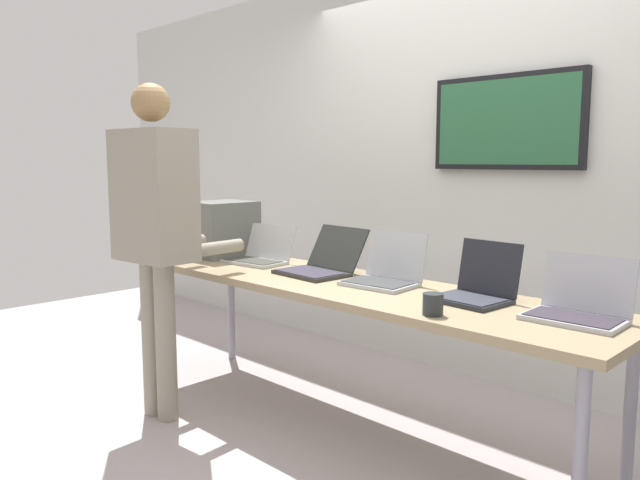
% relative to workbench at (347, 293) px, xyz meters
% --- Properties ---
extents(ground, '(8.00, 8.00, 0.04)m').
position_rel_workbench_xyz_m(ground, '(0.00, 0.00, -0.73)').
color(ground, '#A79C9D').
extents(back_wall, '(8.00, 0.11, 2.73)m').
position_rel_workbench_xyz_m(back_wall, '(0.01, 1.13, 0.66)').
color(back_wall, silver).
rests_on(back_wall, ground).
extents(workbench, '(2.83, 0.70, 0.77)m').
position_rel_workbench_xyz_m(workbench, '(0.00, 0.00, 0.00)').
color(workbench, '#917E5D').
rests_on(workbench, ground).
extents(equipment_box, '(0.34, 0.41, 0.36)m').
position_rel_workbench_xyz_m(equipment_box, '(-1.19, 0.09, 0.23)').
color(equipment_box, '#5C5E59').
rests_on(equipment_box, workbench).
extents(laptop_station_0, '(0.40, 0.33, 0.23)m').
position_rel_workbench_xyz_m(laptop_station_0, '(-0.79, 0.09, 0.11)').
color(laptop_station_0, '#B1B2B3').
rests_on(laptop_station_0, workbench).
extents(laptop_station_1, '(0.41, 0.43, 0.25)m').
position_rel_workbench_xyz_m(laptop_station_1, '(-0.27, 0.09, 0.11)').
color(laptop_station_1, '#272826').
rests_on(laptop_station_1, workbench).
extents(laptop_station_2, '(0.37, 0.33, 0.26)m').
position_rel_workbench_xyz_m(laptop_station_2, '(0.17, 0.11, 0.11)').
color(laptop_station_2, '#B0B4BC').
rests_on(laptop_station_2, workbench).
extents(laptop_station_3, '(0.33, 0.32, 0.26)m').
position_rel_workbench_xyz_m(laptop_station_3, '(0.69, 0.11, 0.11)').
color(laptop_station_3, '#1F2229').
rests_on(laptop_station_3, workbench).
extents(laptop_station_4, '(0.37, 0.29, 0.25)m').
position_rel_workbench_xyz_m(laptop_station_4, '(1.15, 0.09, 0.11)').
color(laptop_station_4, '#ACAFBA').
rests_on(laptop_station_4, workbench).
extents(person, '(0.47, 0.61, 1.79)m').
position_rel_workbench_xyz_m(person, '(-0.79, -0.62, 0.37)').
color(person, gray).
rests_on(person, ground).
extents(coffee_mug, '(0.08, 0.08, 0.09)m').
position_rel_workbench_xyz_m(coffee_mug, '(0.70, -0.25, 0.10)').
color(coffee_mug, '#25292C').
rests_on(coffee_mug, workbench).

